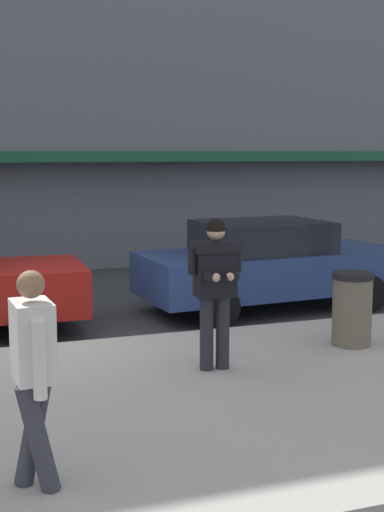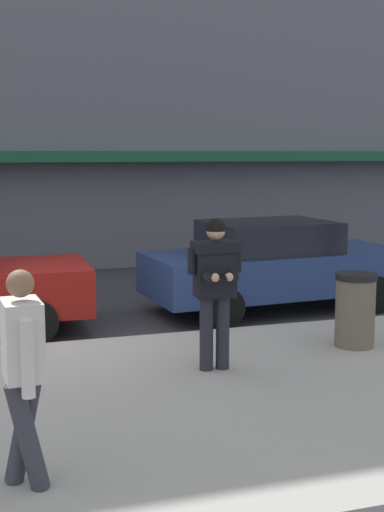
{
  "view_description": "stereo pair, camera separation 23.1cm",
  "coord_description": "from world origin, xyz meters",
  "px_view_note": "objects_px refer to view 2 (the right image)",
  "views": [
    {
      "loc": [
        -1.27,
        -9.65,
        2.7
      ],
      "look_at": [
        1.51,
        -1.86,
        1.49
      ],
      "focal_mm": 50.0,
      "sensor_mm": 36.0,
      "label": 1
    },
    {
      "loc": [
        -1.05,
        -9.72,
        2.7
      ],
      "look_at": [
        1.51,
        -1.86,
        1.49
      ],
      "focal_mm": 50.0,
      "sensor_mm": 36.0,
      "label": 2
    }
  ],
  "objects_px": {
    "pedestrian_in_light_coat": "(23,365)",
    "parked_sedan_far": "(275,264)",
    "trash_bin": "(355,310)",
    "man_texting_on_phone": "(215,277)"
  },
  "relations": [
    {
      "from": "pedestrian_in_light_coat",
      "to": "parked_sedan_far",
      "type": "bearing_deg",
      "value": 50.39
    },
    {
      "from": "pedestrian_in_light_coat",
      "to": "trash_bin",
      "type": "xyz_separation_m",
      "value": [
        4.51,
        2.74,
        -0.47
      ]
    },
    {
      "from": "man_texting_on_phone",
      "to": "pedestrian_in_light_coat",
      "type": "relative_size",
      "value": 1.06
    },
    {
      "from": "parked_sedan_far",
      "to": "pedestrian_in_light_coat",
      "type": "xyz_separation_m",
      "value": [
        -4.69,
        -5.66,
        0.32
      ]
    },
    {
      "from": "man_texting_on_phone",
      "to": "pedestrian_in_light_coat",
      "type": "distance_m",
      "value": 3.35
    },
    {
      "from": "man_texting_on_phone",
      "to": "trash_bin",
      "type": "distance_m",
      "value": 2.24
    },
    {
      "from": "parked_sedan_far",
      "to": "trash_bin",
      "type": "xyz_separation_m",
      "value": [
        -0.18,
        -2.92,
        -0.16
      ]
    },
    {
      "from": "pedestrian_in_light_coat",
      "to": "man_texting_on_phone",
      "type": "bearing_deg",
      "value": 44.45
    },
    {
      "from": "pedestrian_in_light_coat",
      "to": "trash_bin",
      "type": "distance_m",
      "value": 5.3
    },
    {
      "from": "parked_sedan_far",
      "to": "man_texting_on_phone",
      "type": "distance_m",
      "value": 4.06
    }
  ]
}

